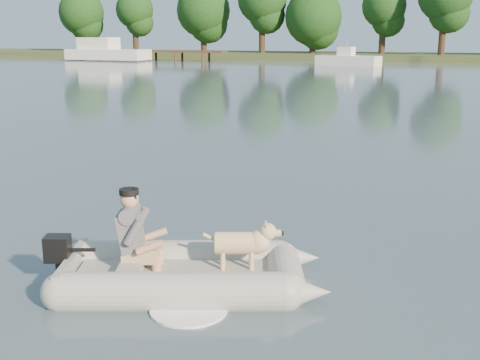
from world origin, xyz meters
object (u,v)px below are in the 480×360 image
(dock, at_px, (144,55))
(dinghy, at_px, (187,243))
(man, at_px, (132,228))
(dog, at_px, (237,247))
(motorboat, at_px, (348,53))
(cabin_cruiser, at_px, (108,49))

(dock, distance_m, dinghy, 58.56)
(man, distance_m, dog, 1.22)
(dog, height_order, motorboat, motorboat)
(dinghy, bearing_deg, motorboat, 77.84)
(cabin_cruiser, bearing_deg, motorboat, -0.49)
(dock, height_order, motorboat, motorboat)
(man, xyz_separation_m, motorboat, (-4.09, 48.11, 0.40))
(cabin_cruiser, bearing_deg, dog, -55.14)
(dock, relative_size, motorboat, 3.18)
(man, xyz_separation_m, dog, (1.15, 0.37, -0.23))
(dog, distance_m, cabin_cruiser, 57.92)
(dock, xyz_separation_m, motorboat, (21.92, -4.20, 0.57))
(dinghy, distance_m, man, 0.65)
(dock, height_order, dog, dock)
(dinghy, distance_m, motorboat, 48.20)
(dog, height_order, cabin_cruiser, cabin_cruiser)
(dock, bearing_deg, cabin_cruiser, -139.92)
(dock, distance_m, motorboat, 22.32)
(dog, bearing_deg, dock, 99.84)
(dinghy, xyz_separation_m, cabin_cruiser, (-29.46, 49.77, 0.65))
(dock, xyz_separation_m, dinghy, (26.62, -52.16, 0.00))
(cabin_cruiser, height_order, motorboat, cabin_cruiser)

